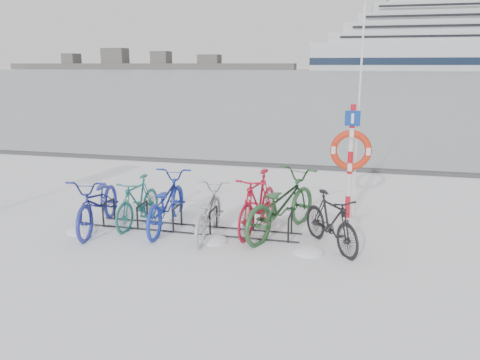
% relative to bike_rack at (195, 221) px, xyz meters
% --- Properties ---
extents(ground, '(900.00, 900.00, 0.00)m').
position_rel_bike_rack_xyz_m(ground, '(0.00, 0.00, -0.18)').
color(ground, white).
rests_on(ground, ground).
extents(ice_sheet, '(400.00, 298.00, 0.02)m').
position_rel_bike_rack_xyz_m(ice_sheet, '(0.00, 155.00, -0.17)').
color(ice_sheet, '#9FACB4').
rests_on(ice_sheet, ground).
extents(quay_edge, '(400.00, 0.25, 0.10)m').
position_rel_bike_rack_xyz_m(quay_edge, '(0.00, 5.90, -0.13)').
color(quay_edge, '#3F3F42').
rests_on(quay_edge, ground).
extents(bike_rack, '(4.00, 0.48, 0.46)m').
position_rel_bike_rack_xyz_m(bike_rack, '(0.00, 0.00, 0.00)').
color(bike_rack, black).
rests_on(bike_rack, ground).
extents(lifebuoy_station, '(0.81, 0.23, 4.20)m').
position_rel_bike_rack_xyz_m(lifebuoy_station, '(2.79, 1.40, 1.23)').
color(lifebuoy_station, red).
rests_on(lifebuoy_station, ground).
extents(cruise_ferry, '(150.96, 28.44, 49.60)m').
position_rel_bike_rack_xyz_m(cruise_ferry, '(56.04, 233.56, 13.33)').
color(cruise_ferry, silver).
rests_on(cruise_ferry, ground).
extents(shoreline, '(180.00, 12.00, 9.50)m').
position_rel_bike_rack_xyz_m(shoreline, '(-122.02, 260.00, 2.61)').
color(shoreline, '#474747').
rests_on(shoreline, ground).
extents(bike_0, '(1.08, 2.18, 1.09)m').
position_rel_bike_rack_xyz_m(bike_0, '(-1.84, -0.28, 0.36)').
color(bike_0, navy).
rests_on(bike_0, ground).
extents(bike_1, '(0.58, 1.66, 0.98)m').
position_rel_bike_rack_xyz_m(bike_1, '(-1.20, 0.09, 0.31)').
color(bike_1, '#216F68').
rests_on(bike_1, ground).
extents(bike_2, '(0.85, 2.10, 1.08)m').
position_rel_bike_rack_xyz_m(bike_2, '(-0.60, 0.04, 0.36)').
color(bike_2, '#1B31A6').
rests_on(bike_2, ground).
extents(bike_3, '(0.74, 1.84, 0.95)m').
position_rel_bike_rack_xyz_m(bike_3, '(0.31, -0.17, 0.29)').
color(bike_3, '#A9AEB2').
rests_on(bike_3, ground).
extents(bike_4, '(0.85, 1.99, 1.16)m').
position_rel_bike_rack_xyz_m(bike_4, '(1.15, 0.29, 0.40)').
color(bike_4, red).
rests_on(bike_4, ground).
extents(bike_5, '(1.62, 2.40, 1.19)m').
position_rel_bike_rack_xyz_m(bike_5, '(1.59, 0.24, 0.41)').
color(bike_5, '#27542C').
rests_on(bike_5, ground).
extents(bike_6, '(1.32, 1.62, 0.99)m').
position_rel_bike_rack_xyz_m(bike_6, '(2.53, -0.24, 0.31)').
color(bike_6, black).
rests_on(bike_6, ground).
extents(snow_drifts, '(4.80, 1.85, 0.20)m').
position_rel_bike_rack_xyz_m(snow_drifts, '(0.12, -0.13, -0.18)').
color(snow_drifts, white).
rests_on(snow_drifts, ground).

